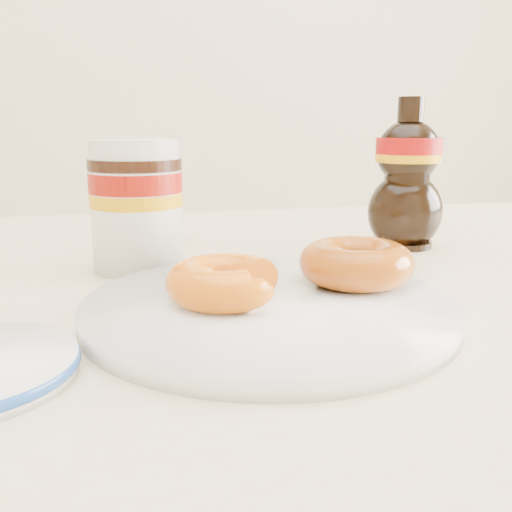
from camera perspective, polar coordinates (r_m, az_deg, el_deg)
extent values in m
cube|color=white|center=(2.18, -8.20, 23.70)|extent=(3.50, 0.10, 2.60)
cube|color=beige|center=(0.53, 3.77, -4.62)|extent=(1.40, 0.90, 0.04)
cylinder|color=white|center=(0.43, 1.30, -5.15)|extent=(0.28, 0.28, 0.01)
torus|color=white|center=(0.43, 1.30, -5.03)|extent=(0.27, 0.27, 0.01)
torus|color=#CF530B|center=(0.42, -3.18, -2.58)|extent=(0.10, 0.10, 0.03)
torus|color=#923209|center=(0.47, 9.98, -0.66)|extent=(0.12, 0.12, 0.03)
cylinder|color=white|center=(0.57, -11.78, 3.88)|extent=(0.09, 0.09, 0.11)
cylinder|color=#7B0C04|center=(0.57, -11.94, 7.26)|extent=(0.09, 0.09, 0.02)
cylinder|color=#D89905|center=(0.57, -11.86, 5.56)|extent=(0.09, 0.09, 0.01)
cylinder|color=black|center=(0.56, -12.02, 8.96)|extent=(0.09, 0.09, 0.01)
cylinder|color=white|center=(0.56, -12.08, 10.24)|extent=(0.08, 0.08, 0.02)
cylinder|color=black|center=(0.69, -9.70, 3.99)|extent=(0.05, 0.05, 0.07)
cylinder|color=beige|center=(0.69, -9.70, 3.99)|extent=(0.05, 0.05, 0.03)
cylinder|color=black|center=(0.68, -9.82, 7.15)|extent=(0.05, 0.05, 0.01)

